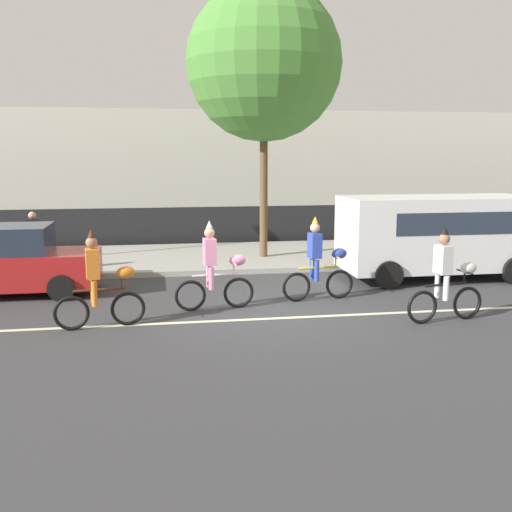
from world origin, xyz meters
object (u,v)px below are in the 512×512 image
object	(u,v)px
parked_car_red	(8,262)
pedestrian_onlooker	(34,240)
parade_cyclist_cobalt	(319,264)
parade_cyclist_pink	(215,271)
parked_van_white	(439,231)
parade_cyclist_orange	(100,285)
parade_cyclist_zebra	(447,280)

from	to	relation	value
parked_car_red	pedestrian_onlooker	bearing A→B (deg)	84.12
parade_cyclist_cobalt	parked_car_red	world-z (taller)	parade_cyclist_cobalt
parade_cyclist_pink	parked_van_white	world-z (taller)	parked_van_white
parade_cyclist_orange	parked_car_red	distance (m)	3.98
parade_cyclist_cobalt	parked_car_red	distance (m)	7.28
parade_cyclist_pink	pedestrian_onlooker	xyz separation A→B (m)	(-4.46, 4.19, 0.17)
parked_car_red	parked_van_white	bearing A→B (deg)	0.51
parade_cyclist_orange	parade_cyclist_cobalt	distance (m)	4.92
parked_car_red	parade_cyclist_cobalt	bearing A→B (deg)	-13.78
parade_cyclist_zebra	parked_van_white	size ratio (longest dim) A/B	0.38
pedestrian_onlooker	parade_cyclist_pink	bearing A→B (deg)	-43.19
parade_cyclist_zebra	parked_car_red	distance (m)	9.88
parade_cyclist_pink	parked_van_white	bearing A→B (deg)	20.22
parade_cyclist_pink	parade_cyclist_orange	bearing A→B (deg)	-156.17
parade_cyclist_orange	parked_van_white	bearing A→B (deg)	21.22
parade_cyclist_orange	parade_cyclist_zebra	bearing A→B (deg)	-5.63
parked_car_red	pedestrian_onlooker	xyz separation A→B (m)	(0.21, 2.01, 0.23)
parade_cyclist_zebra	parked_car_red	bearing A→B (deg)	157.01
parade_cyclist_orange	parked_car_red	size ratio (longest dim) A/B	0.47
parade_cyclist_zebra	parked_car_red	world-z (taller)	parade_cyclist_zebra
parked_van_white	pedestrian_onlooker	distance (m)	10.82
parade_cyclist_zebra	pedestrian_onlooker	xyz separation A→B (m)	(-8.89, 5.87, 0.17)
parade_cyclist_zebra	parade_cyclist_pink	bearing A→B (deg)	159.24
parade_cyclist_pink	parade_cyclist_cobalt	size ratio (longest dim) A/B	1.00
parade_cyclist_orange	pedestrian_onlooker	bearing A→B (deg)	112.62
parade_cyclist_cobalt	parade_cyclist_zebra	bearing A→B (deg)	-46.44
parade_cyclist_orange	parked_car_red	world-z (taller)	parade_cyclist_orange
parade_cyclist_cobalt	parked_car_red	bearing A→B (deg)	166.22
parade_cyclist_cobalt	parade_cyclist_zebra	size ratio (longest dim) A/B	1.00
parade_cyclist_cobalt	pedestrian_onlooker	world-z (taller)	parade_cyclist_cobalt
parade_cyclist_pink	parked_car_red	size ratio (longest dim) A/B	0.47
parked_van_white	parked_car_red	bearing A→B (deg)	-179.49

